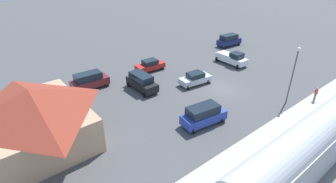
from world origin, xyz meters
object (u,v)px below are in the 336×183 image
(pickup_white, at_px, (232,58))
(suv_black, at_px, (142,82))
(station_building, at_px, (35,115))
(sedan_silver, at_px, (195,78))
(sedan_red, at_px, (150,65))
(pedestrian_on_platform, at_px, (316,93))
(suv_maroon, at_px, (89,80))
(suv_navy, at_px, (229,40))
(suv_blue, at_px, (203,115))
(light_pole_near_platform, at_px, (294,69))

(pickup_white, distance_m, suv_black, 16.51)
(station_building, relative_size, sedan_silver, 2.43)
(station_building, bearing_deg, suv_black, -78.48)
(sedan_red, distance_m, sedan_silver, 8.05)
(pedestrian_on_platform, distance_m, sedan_silver, 14.89)
(sedan_silver, bearing_deg, suv_maroon, 55.74)
(station_building, height_order, suv_navy, station_building)
(pickup_white, xyz_separation_m, suv_maroon, (6.41, 21.62, 0.12))
(pickup_white, height_order, suv_black, suv_black)
(pedestrian_on_platform, relative_size, suv_navy, 0.34)
(suv_black, bearing_deg, sedan_red, -45.71)
(suv_blue, height_order, suv_black, same)
(sedan_red, bearing_deg, station_building, 111.65)
(suv_maroon, height_order, light_pole_near_platform, light_pole_near_platform)
(sedan_red, height_order, light_pole_near_platform, light_pole_near_platform)
(sedan_red, height_order, suv_blue, suv_blue)
(pickup_white, distance_m, sedan_red, 13.37)
(pedestrian_on_platform, xyz_separation_m, suv_maroon, (20.74, 19.55, -0.13))
(suv_navy, xyz_separation_m, light_pole_near_platform, (-18.61, 11.91, 3.34))
(pickup_white, bearing_deg, pedestrian_on_platform, 171.78)
(suv_black, bearing_deg, light_pole_near_platform, -140.29)
(pickup_white, xyz_separation_m, sedan_silver, (-1.62, 9.82, -0.15))
(suv_blue, distance_m, suv_black, 10.72)
(station_building, xyz_separation_m, sedan_silver, (-0.56, -20.25, -2.07))
(station_building, xyz_separation_m, suv_maroon, (7.47, -8.45, -1.80))
(station_building, height_order, pedestrian_on_platform, station_building)
(light_pole_near_platform, bearing_deg, station_building, 66.09)
(pedestrian_on_platform, bearing_deg, suv_black, 41.82)
(suv_black, bearing_deg, station_building, 101.52)
(sedan_silver, distance_m, suv_blue, 9.54)
(suv_maroon, bearing_deg, suv_navy, -90.14)
(sedan_silver, relative_size, suv_blue, 0.92)
(sedan_red, height_order, suv_maroon, suv_maroon)
(pickup_white, height_order, sedan_red, pickup_white)
(station_building, relative_size, pedestrian_on_platform, 6.68)
(suv_blue, bearing_deg, pickup_white, -60.49)
(suv_maroon, bearing_deg, station_building, 131.49)
(suv_navy, distance_m, suv_blue, 27.62)
(sedan_silver, bearing_deg, pedestrian_on_platform, -148.60)
(pickup_white, bearing_deg, light_pole_near_platform, 158.59)
(station_building, relative_size, pickup_white, 2.11)
(suv_navy, relative_size, sedan_silver, 1.07)
(pedestrian_on_platform, relative_size, suv_black, 0.35)
(pickup_white, distance_m, suv_maroon, 22.55)
(station_building, distance_m, sedan_red, 19.70)
(suv_blue, bearing_deg, sedan_red, -14.84)
(station_building, distance_m, suv_navy, 37.94)
(suv_blue, bearing_deg, suv_black, 2.91)
(suv_blue, height_order, suv_maroon, same)
(pickup_white, xyz_separation_m, sedan_red, (6.16, 11.86, -0.15))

